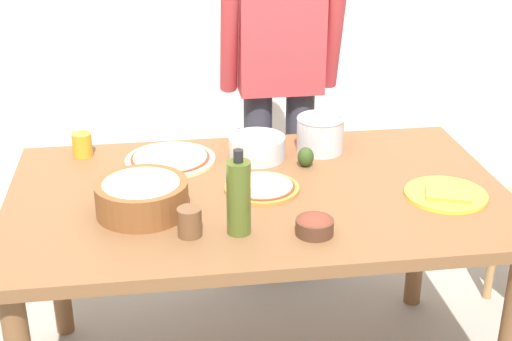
{
  "coord_description": "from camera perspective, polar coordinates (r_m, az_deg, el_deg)",
  "views": [
    {
      "loc": [
        -0.31,
        -2.1,
        1.78
      ],
      "look_at": [
        0.0,
        0.05,
        0.81
      ],
      "focal_mm": 51.47,
      "sensor_mm": 36.0,
      "label": 1
    }
  ],
  "objects": [
    {
      "name": "olive_oil_bottle",
      "position": [
        2.07,
        -1.35,
        -2.06
      ],
      "size": [
        0.07,
        0.07,
        0.26
      ],
      "color": "#47561E",
      "rests_on": "dining_table"
    },
    {
      "name": "steel_pot",
      "position": [
        2.65,
        5.02,
        2.87
      ],
      "size": [
        0.17,
        0.17,
        0.13
      ],
      "color": "#B7B7BC",
      "rests_on": "dining_table"
    },
    {
      "name": "avocado",
      "position": [
        2.53,
        3.88,
        1.06
      ],
      "size": [
        0.06,
        0.06,
        0.07
      ],
      "primitive_type": "ellipsoid",
      "color": "#2D4219",
      "rests_on": "dining_table"
    },
    {
      "name": "plate_with_slice",
      "position": [
        2.4,
        14.56,
        -1.8
      ],
      "size": [
        0.26,
        0.26,
        0.02
      ],
      "color": "gold",
      "rests_on": "dining_table"
    },
    {
      "name": "cup_small_brown",
      "position": [
        2.09,
        -5.19,
        -4.01
      ],
      "size": [
        0.07,
        0.07,
        0.08
      ],
      "primitive_type": "cylinder",
      "color": "brown",
      "rests_on": "dining_table"
    },
    {
      "name": "pizza_raw_on_board",
      "position": [
        2.59,
        -6.68,
        0.89
      ],
      "size": [
        0.32,
        0.32,
        0.02
      ],
      "color": "beige",
      "rests_on": "dining_table"
    },
    {
      "name": "cup_orange",
      "position": [
        2.68,
        -13.36,
        1.97
      ],
      "size": [
        0.07,
        0.07,
        0.08
      ],
      "primitive_type": "cylinder",
      "color": "orange",
      "rests_on": "dining_table"
    },
    {
      "name": "person_cook",
      "position": [
        3.03,
        1.86,
        7.89
      ],
      "size": [
        0.49,
        0.25,
        1.62
      ],
      "color": "#2D2D38",
      "rests_on": "ground"
    },
    {
      "name": "dining_table",
      "position": [
        2.4,
        0.17,
        -3.56
      ],
      "size": [
        1.6,
        0.96,
        0.76
      ],
      "color": "brown",
      "rests_on": "ground"
    },
    {
      "name": "popcorn_bowl",
      "position": [
        2.23,
        -8.87,
        -1.82
      ],
      "size": [
        0.28,
        0.28,
        0.11
      ],
      "color": "brown",
      "rests_on": "dining_table"
    },
    {
      "name": "small_sauce_bowl",
      "position": [
        2.1,
        4.58,
        -4.24
      ],
      "size": [
        0.11,
        0.11,
        0.06
      ],
      "color": "#4C2D1E",
      "rests_on": "dining_table"
    },
    {
      "name": "mixing_bowl_steel",
      "position": [
        2.59,
        0.07,
        1.81
      ],
      "size": [
        0.2,
        0.2,
        0.08
      ],
      "color": "#B7B7BC",
      "rests_on": "dining_table"
    },
    {
      "name": "pizza_cooked_on_tray",
      "position": [
        2.36,
        0.46,
        -1.32
      ],
      "size": [
        0.24,
        0.24,
        0.02
      ],
      "color": "#C67A33",
      "rests_on": "dining_table"
    }
  ]
}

